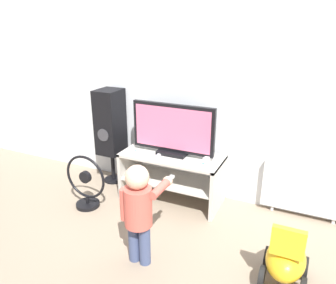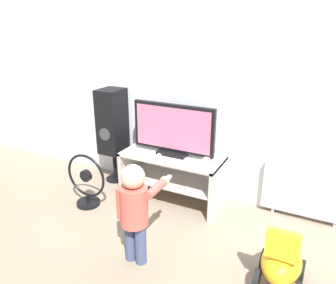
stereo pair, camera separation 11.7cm
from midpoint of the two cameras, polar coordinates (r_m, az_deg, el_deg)
The scene contains 12 objects.
ground_plane at distance 3.67m, azimuth -0.17°, elevation -11.70°, with size 16.00×16.00×0.00m, color gray.
wall_back at distance 3.69m, azimuth 4.03°, elevation 10.22°, with size 10.00×0.06×2.60m.
tv_stand at distance 3.69m, azimuth 1.62°, elevation -5.02°, with size 1.13×0.50×0.56m.
television at distance 3.53m, azimuth 1.86°, elevation 2.05°, with size 0.94×0.20×0.57m.
game_console at distance 3.42m, azimuth 7.55°, elevation -3.28°, with size 0.05×0.17×0.05m.
remote_primary at distance 3.70m, azimuth -4.65°, elevation -1.60°, with size 0.06×0.13×0.03m.
remote_secondary at distance 3.55m, azimuth -0.94°, elevation -2.49°, with size 0.03×0.13×0.03m.
child at distance 2.72m, azimuth -4.52°, elevation -11.11°, with size 0.34×0.50×0.90m.
speaker_tower at distance 4.07m, azimuth -8.86°, elevation 3.28°, with size 0.28×0.33×1.19m.
floor_fan at distance 3.73m, azimuth -13.12°, elevation -6.97°, with size 0.50×0.26×0.61m.
ride_on_toy at distance 2.82m, azimuth 20.32°, elevation -19.11°, with size 0.34×0.46×0.57m.
radiator at distance 3.66m, azimuth 23.88°, elevation -8.00°, with size 0.86×0.08×0.58m.
Camera 2 is at (1.48, -2.74, 1.95)m, focal length 35.00 mm.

